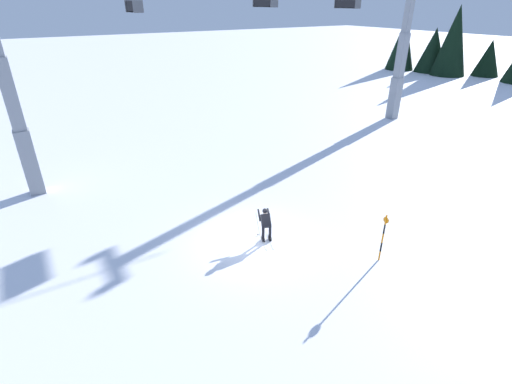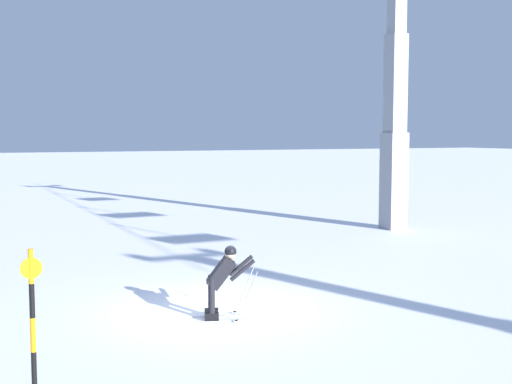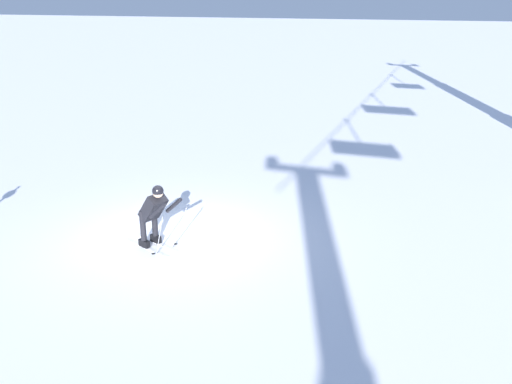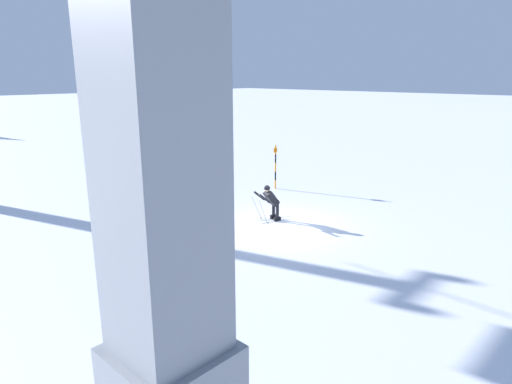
# 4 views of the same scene
# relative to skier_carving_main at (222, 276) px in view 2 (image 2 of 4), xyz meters

# --- Properties ---
(ground_plane) EXTENTS (260.00, 260.00, 0.00)m
(ground_plane) POSITION_rel_skier_carving_main_xyz_m (-0.69, 0.12, -0.88)
(ground_plane) COLOR white
(skier_carving_main) EXTENTS (1.11, 1.78, 1.66)m
(skier_carving_main) POSITION_rel_skier_carving_main_xyz_m (0.00, 0.00, 0.00)
(skier_carving_main) COLOR white
(skier_carving_main) RESTS_ON ground_plane
(lift_tower_near) EXTENTS (0.81, 2.44, 12.01)m
(lift_tower_near) POSITION_rel_skier_carving_main_xyz_m (-8.88, 11.07, 4.07)
(lift_tower_near) COLOR gray
(lift_tower_near) RESTS_ON ground_plane
(trail_marker_pole) EXTENTS (0.07, 0.28, 2.27)m
(trail_marker_pole) POSITION_rel_skier_carving_main_xyz_m (3.30, -4.04, 0.34)
(trail_marker_pole) COLOR orange
(trail_marker_pole) RESTS_ON ground_plane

